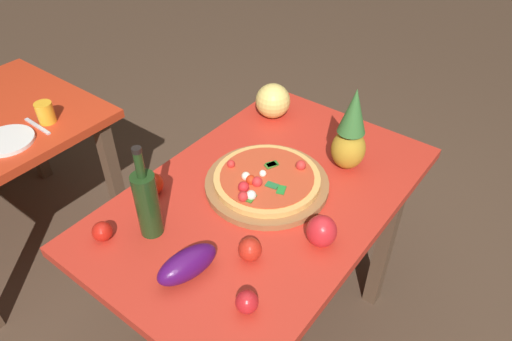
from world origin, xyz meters
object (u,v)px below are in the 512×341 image
Objects in this scene: pizza_board at (267,184)px; pizza at (266,179)px; tomato_near_board at (250,250)px; melon at (273,101)px; tomato_at_corner at (247,302)px; display_table at (264,210)px; pineapple_left at (351,134)px; bell_pepper at (322,231)px; eggplant at (187,264)px; wine_bottle at (147,203)px; drinking_glass_juice at (45,113)px; tomato_beside_pepper at (153,184)px; tomato_by_bottle at (102,231)px; knife_utensil at (37,126)px; dinner_plate at (7,141)px.

pizza_board is 1.17× the size of pizza.
pizza is 5.19× the size of tomato_near_board.
tomato_at_corner is (-0.86, -0.53, -0.04)m from melon.
display_table is 3.83× the size of pineapple_left.
tomato_at_corner reaches higher than display_table.
pizza_board is 0.03m from pizza.
eggplant is (-0.35, 0.25, -0.00)m from bell_pepper.
pizza_board is 4.18× the size of bell_pepper.
bell_pepper is at bearing -57.53° from wine_bottle.
tomato_beside_pepper is at bearing -93.00° from drinking_glass_juice.
wine_bottle is 4.32× the size of tomato_beside_pepper.
drinking_glass_juice reaches higher than pizza.
eggplant is at bearing -173.68° from pizza.
pineapple_left is 5.10× the size of tomato_by_bottle.
pizza is at bearing -22.47° from wine_bottle.
knife_utensil is (-0.69, 0.75, -0.07)m from melon.
wine_bottle reaches higher than knife_utensil.
wine_bottle is 0.87m from knife_utensil.
display_table is 0.13m from pizza.
tomato_near_board is 0.80× the size of drinking_glass_juice.
pizza is 0.41m from tomato_beside_pepper.
eggplant is 2.14× the size of drinking_glass_juice.
melon reaches higher than knife_utensil.
pizza reaches higher than display_table.
tomato_by_bottle is (-0.53, 0.27, 0.02)m from pizza_board.
display_table is at bearing 153.79° from pineapple_left.
bell_pepper is at bearing -80.70° from knife_utensil.
tomato_at_corner is at bearing -149.64° from pizza_board.
tomato_at_corner is 0.84× the size of tomato_beside_pepper.
pizza_board is 2.98× the size of melon.
drinking_glass_juice is (-0.24, 1.02, 0.03)m from pizza_board.
wine_bottle reaches higher than tomato_near_board.
melon is 0.82m from tomato_near_board.
tomato_at_corner is 0.19m from tomato_near_board.
bell_pepper is at bearing -36.16° from tomato_near_board.
dinner_plate is at bearing 120.98° from pineapple_left.
pineapple_left is (0.69, -0.34, 0.02)m from wine_bottle.
pizza_board is at bearing 148.82° from pineapple_left.
tomato_near_board is at bearing -93.25° from drinking_glass_juice.
tomato_near_board is (-0.27, -0.14, 0.13)m from display_table.
pizza is at bearing -72.72° from knife_utensil.
pizza is 0.32m from bell_pepper.
eggplant is (-0.47, -0.05, 0.03)m from pizza_board.
dinner_plate is at bearing 91.36° from wine_bottle.
dinner_plate is (-0.13, 1.17, -0.03)m from tomato_near_board.
knife_utensil is at bearing -179.39° from drinking_glass_juice.
drinking_glass_juice reaches higher than eggplant.
bell_pepper is at bearing -132.41° from melon.
dinner_plate is at bearing -178.35° from knife_utensil.
eggplant is at bearing -97.75° from knife_utensil.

